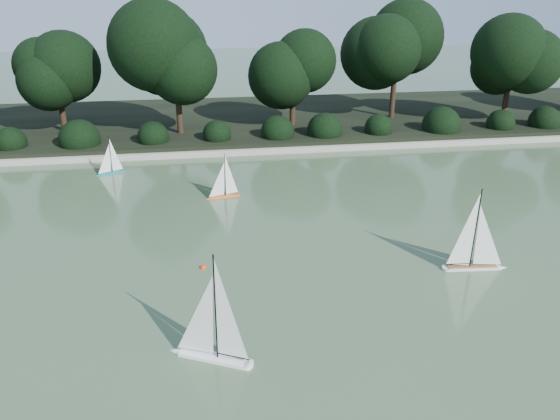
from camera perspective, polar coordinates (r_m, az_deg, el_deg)
name	(u,v)px	position (r m, az deg, el deg)	size (l,w,h in m)	color
ground	(349,301)	(9.60, 7.24, -9.43)	(80.00, 80.00, 0.00)	#3A5432
pond_coping	(275,150)	(17.68, -0.58, 6.26)	(40.00, 0.35, 0.18)	gray
far_bank	(260,120)	(21.50, -2.13, 9.38)	(40.00, 8.00, 0.30)	black
tree_line	(299,59)	(19.72, 2.02, 15.53)	(26.31, 3.93, 4.39)	black
shrub_hedge	(271,132)	(18.44, -0.99, 8.11)	(29.10, 1.10, 1.10)	black
sailboat_white_a	(207,342)	(8.16, -7.63, -13.48)	(1.26, 0.75, 1.82)	white
sailboat_white_b	(478,256)	(11.07, 20.03, -4.53)	(1.29, 0.32, 1.76)	silver
sailboat_orange	(222,190)	(13.96, -6.13, 2.07)	(0.91, 0.32, 1.25)	orange
sailboat_teal	(109,168)	(16.40, -17.47, 4.23)	(0.82, 0.43, 1.16)	teal
race_buoy	(203,268)	(10.66, -8.02, -6.00)	(0.13, 0.13, 0.13)	red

